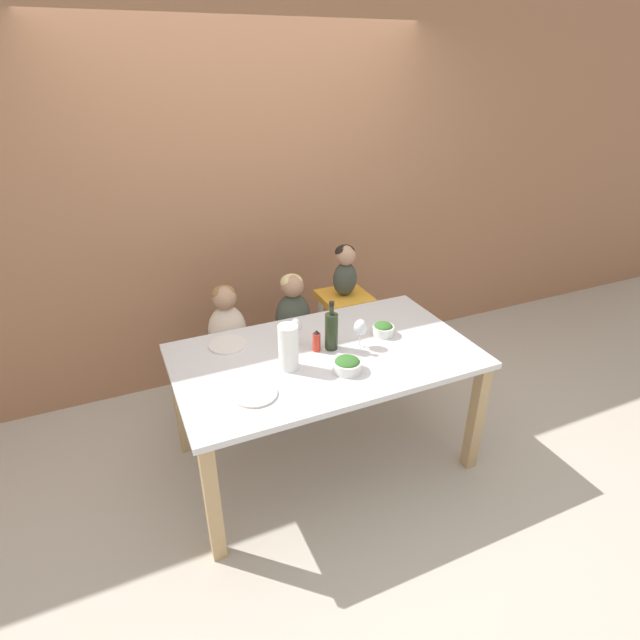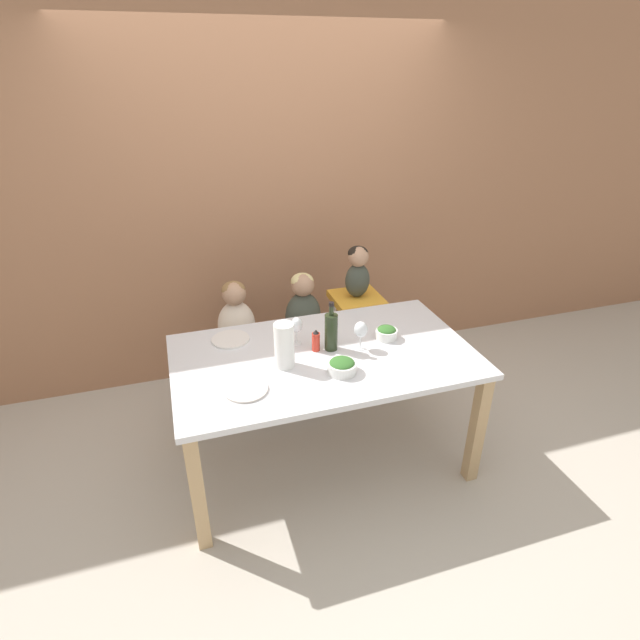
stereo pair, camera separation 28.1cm
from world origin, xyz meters
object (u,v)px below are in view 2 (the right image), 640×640
(chair_far_center, at_px, (304,346))
(person_baby_right, at_px, (358,269))
(wine_bottle, at_px, (331,331))
(paper_towel_roll, at_px, (284,345))
(wine_glass_near, at_px, (361,330))
(wine_glass_far, at_px, (296,325))
(chair_far_left, at_px, (239,357))
(salad_bowl_small, at_px, (386,333))
(dinner_plate_front_left, at_px, (246,390))
(chair_right_highchair, at_px, (356,316))
(person_child_left, at_px, (236,316))
(salad_bowl_large, at_px, (342,366))
(dinner_plate_back_left, at_px, (231,339))
(person_child_center, at_px, (303,307))

(chair_far_center, distance_m, person_baby_right, 0.69)
(wine_bottle, xyz_separation_m, paper_towel_roll, (-0.30, -0.10, 0.01))
(wine_glass_near, xyz_separation_m, wine_glass_far, (-0.34, 0.17, 0.00))
(chair_far_left, height_order, chair_far_center, same)
(chair_far_left, distance_m, salad_bowl_small, 1.12)
(dinner_plate_front_left, bearing_deg, wine_glass_near, 16.86)
(chair_far_left, relative_size, person_baby_right, 1.25)
(chair_right_highchair, relative_size, dinner_plate_front_left, 3.31)
(person_baby_right, xyz_separation_m, wine_glass_near, (-0.26, -0.73, -0.06))
(chair_far_left, distance_m, wine_glass_far, 0.80)
(chair_right_highchair, distance_m, dinner_plate_front_left, 1.37)
(wine_bottle, height_order, salad_bowl_small, wine_bottle)
(person_child_left, height_order, salad_bowl_large, person_child_left)
(wine_glass_near, height_order, dinner_plate_back_left, wine_glass_near)
(salad_bowl_small, relative_size, dinner_plate_back_left, 0.58)
(chair_far_left, height_order, person_child_left, person_child_left)
(wine_glass_near, bearing_deg, person_child_center, 100.75)
(wine_bottle, distance_m, salad_bowl_small, 0.37)
(chair_right_highchair, xyz_separation_m, person_child_left, (-0.88, 0.00, 0.14))
(chair_far_center, bearing_deg, person_child_center, 90.00)
(chair_far_center, bearing_deg, wine_glass_far, -109.40)
(person_baby_right, bearing_deg, person_child_left, -179.97)
(chair_far_center, bearing_deg, chair_right_highchair, 0.00)
(dinner_plate_back_left, bearing_deg, dinner_plate_front_left, -90.26)
(wine_bottle, relative_size, salad_bowl_large, 1.87)
(dinner_plate_back_left, bearing_deg, person_child_center, 35.80)
(paper_towel_roll, height_order, salad_bowl_small, paper_towel_roll)
(paper_towel_roll, height_order, wine_glass_near, paper_towel_roll)
(salad_bowl_small, bearing_deg, dinner_plate_front_left, -162.83)
(chair_far_left, height_order, salad_bowl_small, salad_bowl_small)
(person_child_center, distance_m, dinner_plate_back_left, 0.70)
(chair_right_highchair, distance_m, salad_bowl_small, 0.71)
(chair_right_highchair, height_order, person_child_center, person_child_center)
(person_baby_right, relative_size, salad_bowl_small, 2.87)
(paper_towel_roll, height_order, salad_bowl_large, paper_towel_roll)
(dinner_plate_front_left, bearing_deg, salad_bowl_small, 17.17)
(person_baby_right, xyz_separation_m, dinner_plate_front_left, (-0.97, -0.94, -0.18))
(chair_far_left, bearing_deg, chair_right_highchair, 0.00)
(salad_bowl_large, xyz_separation_m, dinner_plate_back_left, (-0.52, 0.52, -0.03))
(salad_bowl_large, bearing_deg, salad_bowl_small, 35.07)
(wine_glass_far, bearing_deg, dinner_plate_back_left, 157.06)
(salad_bowl_small, height_order, dinner_plate_front_left, salad_bowl_small)
(wine_glass_near, xyz_separation_m, salad_bowl_small, (0.19, 0.06, -0.08))
(wine_glass_far, bearing_deg, wine_bottle, -34.96)
(wine_glass_far, height_order, dinner_plate_back_left, wine_glass_far)
(wine_glass_near, relative_size, dinner_plate_back_left, 0.77)
(salad_bowl_large, bearing_deg, chair_far_left, 114.60)
(chair_right_highchair, relative_size, person_child_center, 1.50)
(person_child_center, bearing_deg, chair_right_highchair, -0.15)
(chair_right_highchair, bearing_deg, wine_glass_far, -136.97)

